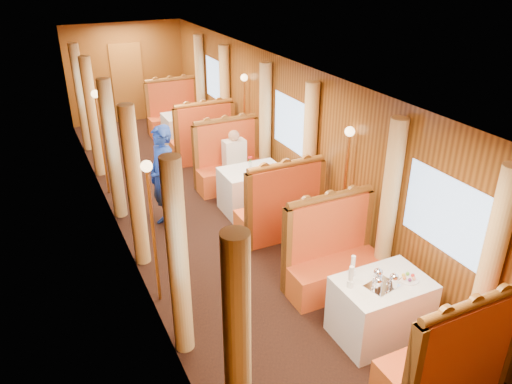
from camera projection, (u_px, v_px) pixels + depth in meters
floor at (213, 218)px, 8.48m from camera, size 3.00×12.00×0.01m
ceiling at (206, 70)px, 7.38m from camera, size 3.00×12.00×0.01m
wall_far at (127, 73)px, 12.79m from camera, size 3.00×0.01×2.50m
wall_left at (114, 165)px, 7.35m from camera, size 0.01×12.00×2.50m
wall_right at (292, 135)px, 8.51m from camera, size 0.01×12.00×2.50m
doorway_far at (128, 83)px, 12.88m from camera, size 0.80×0.04×2.00m
table_near at (381, 308)px, 5.76m from camera, size 1.05×0.72×0.75m
banquette_near_fwd at (446, 364)px, 4.92m from camera, size 1.30×0.55×1.34m
banquette_near_aft at (332, 260)px, 6.56m from camera, size 1.30×0.55×1.34m
table_mid at (252, 190)px, 8.60m from camera, size 1.05×0.72×0.75m
banquette_mid_fwd at (280, 212)px, 7.76m from camera, size 1.30×0.55×1.34m
banquette_mid_aft at (230, 166)px, 9.40m from camera, size 1.30×0.55×1.34m
table_far at (188, 130)px, 11.44m from camera, size 1.05×0.72×0.75m
banquette_far_fwd at (203, 142)px, 10.60m from camera, size 1.30×0.55×1.34m
banquette_far_aft at (174, 116)px, 12.24m from camera, size 1.30×0.55×1.34m
tea_tray at (382, 286)px, 5.51m from camera, size 0.39×0.33×0.01m
teapot_left at (378, 285)px, 5.43m from camera, size 0.16×0.13×0.12m
teapot_right at (393, 282)px, 5.47m from camera, size 0.18×0.14×0.14m
teapot_back at (377, 278)px, 5.55m from camera, size 0.21×0.18×0.14m
fruit_plate at (408, 278)px, 5.63m from camera, size 0.24×0.24×0.05m
cup_inboard at (351, 279)px, 5.47m from camera, size 0.08×0.08×0.26m
cup_outboard at (353, 268)px, 5.65m from camera, size 0.08×0.08×0.26m
rose_vase_mid at (250, 160)px, 8.35m from camera, size 0.06×0.06×0.36m
rose_vase_far at (187, 106)px, 11.23m from camera, size 0.06×0.06×0.36m
window_left_near at (191, 282)px, 4.43m from camera, size 0.01×1.20×0.90m
curtain_left_near_a at (238, 360)px, 3.95m from camera, size 0.22×0.22×2.35m
curtain_left_near_b at (178, 261)px, 5.22m from camera, size 0.22×0.22×2.35m
window_right_near at (444, 213)px, 5.57m from camera, size 0.01×1.20×0.90m
curtain_right_near_a at (489, 273)px, 5.02m from camera, size 0.22×0.22×2.35m
curtain_right_near_b at (389, 208)px, 6.29m from camera, size 0.22×0.22×2.35m
window_left_mid at (113, 152)px, 7.27m from camera, size 0.01×1.20×0.90m
curtain_left_mid_a at (135, 188)px, 6.79m from camera, size 0.22×0.22×2.35m
curtain_left_mid_b at (113, 151)px, 8.06m from camera, size 0.22×0.22×2.35m
window_right_mid at (292, 124)px, 8.41m from camera, size 0.01×1.20×0.90m
curtain_right_mid_a at (309, 156)px, 7.86m from camera, size 0.22×0.22×2.35m
curtain_right_mid_b at (265, 127)px, 9.13m from camera, size 0.22×0.22×2.35m
window_left_far at (79, 95)px, 10.10m from camera, size 0.01×1.20×0.90m
curtain_left_far_a at (93, 118)px, 9.63m from camera, size 0.22×0.22×2.35m
curtain_left_far_b at (81, 98)px, 10.90m from camera, size 0.22×0.22×2.35m
window_right_far at (216, 80)px, 11.25m from camera, size 0.01×1.20×0.90m
curtain_right_far_a at (225, 101)px, 10.70m from camera, size 0.22×0.22×2.35m
curtain_right_far_b at (200, 85)px, 11.97m from camera, size 0.22×0.22×2.35m
sconce_left_fore at (150, 205)px, 5.91m from camera, size 0.14×0.14×1.95m
sconce_right_fore at (347, 165)px, 6.99m from camera, size 0.14×0.14×1.95m
sconce_left_aft at (99, 122)px, 8.75m from camera, size 0.14×0.14×1.95m
sconce_right_aft at (244, 103)px, 9.83m from camera, size 0.14×0.14×1.95m
steward at (164, 178)px, 7.86m from camera, size 0.55×0.71×1.72m
passenger at (235, 155)px, 9.04m from camera, size 0.40×0.44×0.76m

